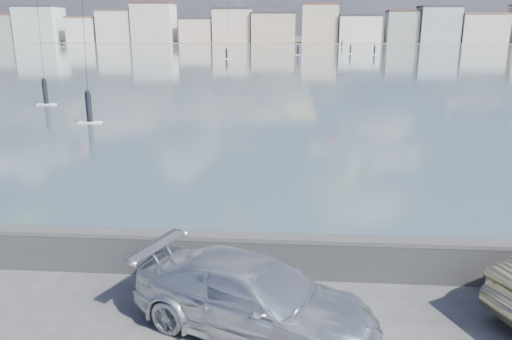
% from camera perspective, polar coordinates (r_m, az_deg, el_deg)
% --- Properties ---
extents(bay_water, '(500.00, 177.00, 0.00)m').
position_cam_1_polar(bay_water, '(99.50, 3.28, 12.75)').
color(bay_water, '#3B4D5A').
rests_on(bay_water, ground).
extents(far_shore_strip, '(500.00, 60.00, 0.00)m').
position_cam_1_polar(far_shore_strip, '(207.91, 3.89, 14.42)').
color(far_shore_strip, '#4C473D').
rests_on(far_shore_strip, ground).
extents(seawall, '(400.00, 0.36, 1.08)m').
position_cam_1_polar(seawall, '(11.81, -5.39, -9.22)').
color(seawall, '#28282B').
rests_on(seawall, ground).
extents(far_buildings, '(240.79, 13.26, 14.60)m').
position_cam_1_polar(far_buildings, '(193.83, 4.29, 16.08)').
color(far_buildings, gray).
rests_on(far_buildings, ground).
extents(car_silver, '(5.21, 3.71, 1.40)m').
position_cam_1_polar(car_silver, '(9.69, -0.29, -14.38)').
color(car_silver, silver).
rests_on(car_silver, ground).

